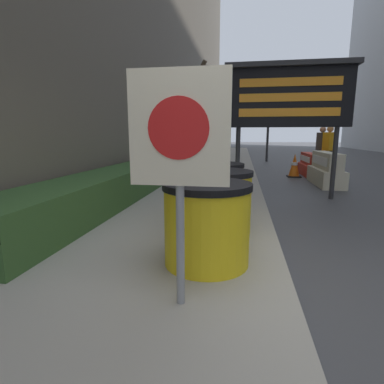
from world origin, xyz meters
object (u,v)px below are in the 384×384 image
at_px(pedestrian_worker, 322,145).
at_px(jersey_barrier_cream, 326,171).
at_px(barrel_drum_foreground, 207,223).
at_px(traffic_cone_mid, 294,166).
at_px(traffic_cone_near, 322,160).
at_px(traffic_light_near_curb, 269,109).
at_px(message_board, 288,97).
at_px(barrel_drum_middle, 219,201).
at_px(barrel_drum_back, 217,188).
at_px(warning_sign, 179,145).
at_px(jersey_barrier_red_striped, 310,165).
at_px(pedestrian_passerby, 329,145).

bearing_deg(pedestrian_worker, jersey_barrier_cream, 24.79).
distance_m(barrel_drum_foreground, traffic_cone_mid, 7.85).
bearing_deg(traffic_cone_near, traffic_light_near_curb, 118.37).
xyz_separation_m(barrel_drum_foreground, message_board, (1.24, 4.07, 1.62)).
xyz_separation_m(jersey_barrier_cream, pedestrian_worker, (0.65, 3.35, 0.60)).
relative_size(barrel_drum_foreground, traffic_light_near_curb, 0.23).
xyz_separation_m(message_board, traffic_cone_near, (2.26, 5.90, -1.78)).
distance_m(barrel_drum_middle, barrel_drum_back, 1.00).
bearing_deg(jersey_barrier_cream, barrel_drum_middle, -117.00).
distance_m(barrel_drum_foreground, traffic_cone_near, 10.57).
bearing_deg(traffic_cone_near, jersey_barrier_cream, -102.48).
relative_size(warning_sign, traffic_light_near_curb, 0.44).
height_order(jersey_barrier_red_striped, traffic_cone_near, traffic_cone_near).
relative_size(barrel_drum_middle, warning_sign, 0.51).
bearing_deg(traffic_light_near_curb, warning_sign, -96.83).
xyz_separation_m(warning_sign, pedestrian_passerby, (3.51, 9.63, -0.30)).
relative_size(jersey_barrier_cream, traffic_light_near_curb, 0.53).
distance_m(barrel_drum_foreground, barrel_drum_back, 1.99).
relative_size(jersey_barrier_cream, pedestrian_passerby, 1.15).
bearing_deg(traffic_light_near_curb, pedestrian_passerby, -68.56).
xyz_separation_m(message_board, traffic_cone_mid, (0.80, 3.51, -1.78)).
height_order(barrel_drum_middle, barrel_drum_back, same).
relative_size(warning_sign, traffic_cone_mid, 2.12).
distance_m(jersey_barrier_cream, traffic_cone_mid, 1.61).
relative_size(jersey_barrier_red_striped, traffic_cone_mid, 2.32).
bearing_deg(jersey_barrier_cream, barrel_drum_foreground, -113.41).
height_order(message_board, jersey_barrier_cream, message_board).
height_order(barrel_drum_middle, traffic_light_near_curb, traffic_light_near_curb).
bearing_deg(warning_sign, pedestrian_worker, 71.57).
bearing_deg(message_board, traffic_cone_mid, 77.18).
relative_size(barrel_drum_foreground, traffic_cone_mid, 1.08).
xyz_separation_m(message_board, traffic_light_near_curb, (0.36, 9.41, 0.54)).
bearing_deg(traffic_light_near_curb, barrel_drum_foreground, -96.77).
height_order(jersey_barrier_red_striped, traffic_light_near_curb, traffic_light_near_curb).
distance_m(jersey_barrier_cream, traffic_cone_near, 3.98).
bearing_deg(jersey_barrier_cream, traffic_light_near_curb, 97.98).
bearing_deg(barrel_drum_back, warning_sign, -90.80).
bearing_deg(traffic_cone_mid, traffic_cone_near, 58.57).
height_order(barrel_drum_foreground, pedestrian_passerby, pedestrian_passerby).
bearing_deg(jersey_barrier_cream, barrel_drum_back, -123.36).
bearing_deg(barrel_drum_back, pedestrian_passerby, 63.27).
height_order(jersey_barrier_red_striped, traffic_cone_mid, traffic_cone_mid).
xyz_separation_m(barrel_drum_middle, barrel_drum_back, (-0.10, 0.99, 0.00)).
xyz_separation_m(barrel_drum_foreground, barrel_drum_back, (-0.07, 1.98, 0.00)).
relative_size(pedestrian_worker, pedestrian_passerby, 1.00).
distance_m(traffic_cone_mid, pedestrian_worker, 2.32).
height_order(jersey_barrier_cream, traffic_cone_mid, jersey_barrier_cream).
xyz_separation_m(barrel_drum_back, pedestrian_passerby, (3.47, 6.90, 0.46)).
distance_m(traffic_light_near_curb, pedestrian_worker, 4.70).
bearing_deg(jersey_barrier_red_striped, pedestrian_worker, 62.49).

